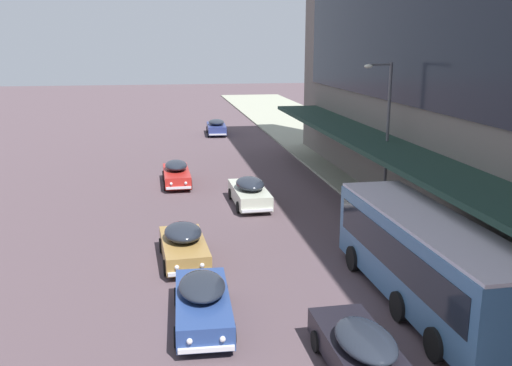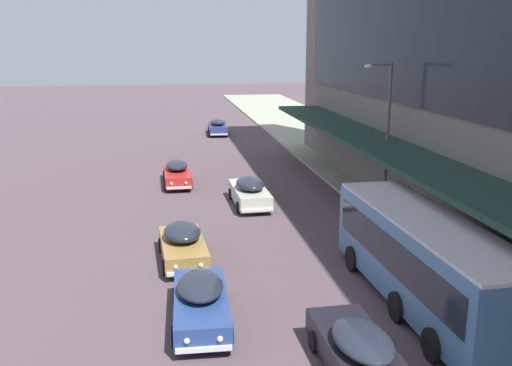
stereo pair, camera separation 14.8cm
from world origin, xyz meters
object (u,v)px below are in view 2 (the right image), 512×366
(sedan_far_back, at_px, (250,192))
(sedan_trailing_near, at_px, (218,127))
(sedan_lead_near, at_px, (201,301))
(transit_bus_kerbside_front, at_px, (425,257))
(sedan_oncoming_front, at_px, (359,352))
(street_lamp, at_px, (385,128))
(sedan_second_near, at_px, (183,244))
(sedan_second_mid, at_px, (177,173))
(fire_hydrant, at_px, (420,243))

(sedan_far_back, height_order, sedan_trailing_near, sedan_far_back)
(sedan_lead_near, bearing_deg, transit_bus_kerbside_front, -1.07)
(sedan_oncoming_front, height_order, street_lamp, street_lamp)
(sedan_second_near, bearing_deg, sedan_far_back, 62.99)
(sedan_far_back, distance_m, sedan_trailing_near, 25.89)
(sedan_far_back, xyz_separation_m, sedan_oncoming_front, (0.38, -17.37, -0.06))
(sedan_second_mid, bearing_deg, sedan_far_back, -55.31)
(sedan_far_back, relative_size, sedan_second_near, 1.09)
(sedan_trailing_near, bearing_deg, sedan_second_near, -98.04)
(transit_bus_kerbside_front, distance_m, sedan_far_back, 14.25)
(sedan_oncoming_front, relative_size, sedan_trailing_near, 1.02)
(sedan_second_near, xyz_separation_m, fire_hydrant, (10.17, -0.88, -0.27))
(transit_bus_kerbside_front, relative_size, fire_hydrant, 15.24)
(sedan_second_near, distance_m, fire_hydrant, 10.21)
(transit_bus_kerbside_front, height_order, sedan_far_back, transit_bus_kerbside_front)
(sedan_far_back, bearing_deg, transit_bus_kerbside_front, -73.70)
(sedan_far_back, relative_size, sedan_second_mid, 1.02)
(transit_bus_kerbside_front, xyz_separation_m, street_lamp, (2.65, 10.69, 2.81))
(sedan_trailing_near, bearing_deg, transit_bus_kerbside_front, -85.28)
(sedan_second_near, height_order, sedan_oncoming_front, sedan_second_near)
(sedan_far_back, distance_m, sedan_oncoming_front, 17.38)
(sedan_far_back, height_order, sedan_oncoming_front, sedan_far_back)
(transit_bus_kerbside_front, xyz_separation_m, sedan_second_near, (-8.04, 5.70, -1.08))
(sedan_far_back, xyz_separation_m, fire_hydrant, (6.12, -8.82, -0.30))
(sedan_trailing_near, distance_m, street_lamp, 29.69)
(sedan_second_mid, distance_m, sedan_oncoming_front, 23.41)
(sedan_oncoming_front, distance_m, street_lamp, 16.20)
(sedan_far_back, xyz_separation_m, sedan_second_near, (-4.05, -7.94, -0.03))
(sedan_lead_near, xyz_separation_m, sedan_second_mid, (-0.22, 19.14, 0.02))
(fire_hydrant, bearing_deg, sedan_trailing_near, 98.83)
(sedan_oncoming_front, distance_m, fire_hydrant, 10.30)
(transit_bus_kerbside_front, distance_m, sedan_trailing_near, 39.67)
(sedan_far_back, distance_m, fire_hydrant, 10.74)
(transit_bus_kerbside_front, xyz_separation_m, sedan_trailing_near, (-3.26, 39.52, -1.07))
(sedan_second_mid, relative_size, street_lamp, 0.62)
(street_lamp, bearing_deg, sedan_second_mid, 140.82)
(sedan_far_back, bearing_deg, street_lamp, -23.99)
(transit_bus_kerbside_front, distance_m, sedan_oncoming_front, 5.31)
(street_lamp, bearing_deg, fire_hydrant, -95.13)
(sedan_second_mid, height_order, fire_hydrant, sedan_second_mid)
(sedan_lead_near, relative_size, sedan_oncoming_front, 0.98)
(fire_hydrant, bearing_deg, street_lamp, 84.87)
(sedan_second_mid, bearing_deg, street_lamp, -39.18)
(sedan_second_near, height_order, fire_hydrant, sedan_second_near)
(sedan_oncoming_front, relative_size, fire_hydrant, 7.05)
(transit_bus_kerbside_front, bearing_deg, sedan_far_back, 106.30)
(sedan_second_near, relative_size, street_lamp, 0.58)
(sedan_trailing_near, bearing_deg, sedan_oncoming_front, -90.47)
(sedan_lead_near, bearing_deg, sedan_second_near, 93.74)
(sedan_second_near, xyz_separation_m, street_lamp, (10.69, 4.99, 3.89))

